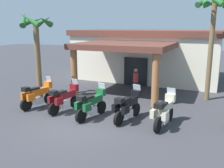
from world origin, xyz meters
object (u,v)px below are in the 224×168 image
at_px(pedestrian, 136,80).
at_px(palm_tree_roadside, 36,36).
at_px(motorcycle_orange, 37,95).
at_px(motorcycle_green, 91,104).
at_px(palm_tree_near_portico, 214,14).
at_px(motorcycle_maroon, 64,99).
at_px(motorcycle_black, 127,107).
at_px(motel_building, 147,54).
at_px(motorcycle_cream, 164,112).

distance_m(pedestrian, palm_tree_roadside, 6.64).
relative_size(pedestrian, palm_tree_roadside, 0.33).
relative_size(motorcycle_orange, motorcycle_green, 1.00).
relative_size(motorcycle_green, pedestrian, 1.26).
xyz_separation_m(pedestrian, palm_tree_near_portico, (4.36, 0.62, 4.02)).
relative_size(palm_tree_roadside, palm_tree_near_portico, 0.82).
xyz_separation_m(motorcycle_maroon, motorcycle_black, (3.48, 0.04, 0.00)).
distance_m(motel_building, pedestrian, 5.67).
height_order(motel_building, motorcycle_cream, motel_building).
relative_size(motorcycle_black, palm_tree_roadside, 0.42).
height_order(motorcycle_maroon, motorcycle_cream, same).
xyz_separation_m(motel_building, motorcycle_cream, (3.55, -10.14, -1.38)).
relative_size(motorcycle_maroon, motorcycle_black, 1.00).
xyz_separation_m(motel_building, motorcycle_orange, (-3.41, -10.09, -1.38)).
relative_size(motorcycle_maroon, palm_tree_roadside, 0.41).
bearing_deg(motel_building, motorcycle_maroon, -98.31).
xyz_separation_m(motorcycle_orange, motorcycle_black, (5.22, 0.02, 0.00)).
xyz_separation_m(motorcycle_maroon, palm_tree_roadside, (-2.70, 1.44, 3.10)).
bearing_deg(motorcycle_orange, motorcycle_green, -81.86).
bearing_deg(motorcycle_black, pedestrian, 25.03).
distance_m(motel_building, motorcycle_green, 10.51).
bearing_deg(palm_tree_roadside, motel_building, 63.27).
distance_m(motorcycle_orange, motorcycle_green, 3.49).
distance_m(motel_building, motorcycle_maroon, 10.35).
relative_size(motorcycle_cream, pedestrian, 1.27).
height_order(motorcycle_green, pedestrian, pedestrian).
bearing_deg(motorcycle_maroon, motorcycle_cream, -77.95).
bearing_deg(palm_tree_roadside, pedestrian, 31.69).
distance_m(motorcycle_maroon, pedestrian, 5.21).
xyz_separation_m(motorcycle_green, palm_tree_roadside, (-4.44, 1.74, 3.10)).
bearing_deg(palm_tree_near_portico, pedestrian, -171.96).
xyz_separation_m(motorcycle_cream, palm_tree_near_portico, (1.57, 5.25, 4.33)).
xyz_separation_m(motorcycle_green, palm_tree_near_portico, (5.05, 5.53, 4.33)).
bearing_deg(motorcycle_cream, pedestrian, 39.21).
relative_size(motel_building, motorcycle_green, 5.47).
height_order(motorcycle_black, motorcycle_cream, same).
distance_m(motorcycle_green, palm_tree_roadside, 5.69).
relative_size(motorcycle_cream, palm_tree_roadside, 0.42).
distance_m(motel_building, motorcycle_black, 10.33).
bearing_deg(motorcycle_black, palm_tree_roadside, 89.28).
bearing_deg(motorcycle_orange, motorcycle_black, -76.31).
height_order(motorcycle_orange, palm_tree_near_portico, palm_tree_near_portico).
height_order(motorcycle_maroon, motorcycle_black, same).
distance_m(motorcycle_black, palm_tree_near_portico, 7.52).
bearing_deg(motel_building, motorcycle_green, -88.55).
bearing_deg(motorcycle_maroon, motorcycle_green, -87.63).
xyz_separation_m(motorcycle_orange, motorcycle_maroon, (1.74, -0.02, 0.00)).
distance_m(palm_tree_roadside, palm_tree_near_portico, 10.29).
xyz_separation_m(motel_building, palm_tree_near_portico, (5.12, -4.90, 2.95)).
bearing_deg(pedestrian, motorcycle_cream, -106.48).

